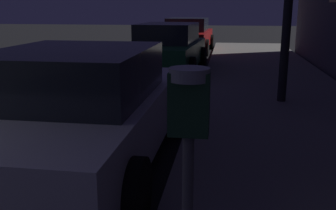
% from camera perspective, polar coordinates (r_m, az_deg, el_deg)
% --- Properties ---
extents(parking_meter, '(0.19, 0.19, 1.46)m').
position_cam_1_polar(parking_meter, '(1.85, 3.03, -5.53)').
color(parking_meter, '#59595B').
rests_on(parking_meter, sidewalk).
extents(car_white, '(2.15, 4.30, 1.43)m').
position_cam_1_polar(car_white, '(4.71, -12.91, -0.57)').
color(car_white, silver).
rests_on(car_white, ground).
extents(car_green, '(2.14, 4.17, 1.43)m').
position_cam_1_polar(car_green, '(11.29, -0.08, 8.34)').
color(car_green, '#19592D').
rests_on(car_green, ground).
extents(car_red, '(2.18, 4.33, 1.43)m').
position_cam_1_polar(car_red, '(16.84, 2.87, 10.24)').
color(car_red, maroon).
rests_on(car_red, ground).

